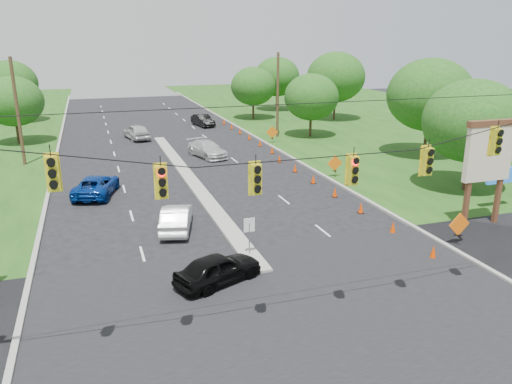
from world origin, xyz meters
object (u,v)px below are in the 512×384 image
object	(u,v)px
pylon_sign	(490,157)
white_sedan	(176,218)
black_sedan	(218,269)
blue_pickup	(96,185)

from	to	relation	value
pylon_sign	white_sedan	xyz separation A→B (m)	(-17.09, 4.63, -3.29)
black_sedan	white_sedan	world-z (taller)	white_sedan
black_sedan	pylon_sign	bearing A→B (deg)	-104.84
black_sedan	blue_pickup	bearing A→B (deg)	-5.83
black_sedan	blue_pickup	world-z (taller)	blue_pickup
blue_pickup	white_sedan	bearing A→B (deg)	132.32
pylon_sign	black_sedan	size ratio (longest dim) A/B	1.50
pylon_sign	blue_pickup	bearing A→B (deg)	148.69
blue_pickup	pylon_sign	bearing A→B (deg)	164.60
black_sedan	white_sedan	size ratio (longest dim) A/B	0.94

